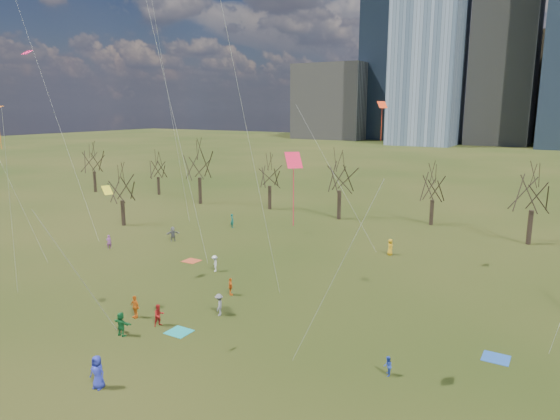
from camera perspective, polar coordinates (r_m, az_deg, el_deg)
The scene contains 19 objects.
ground at distance 34.33m, azimuth -10.62°, elevation -15.10°, with size 500.00×500.00×0.00m, color black.
downtown_skyline at distance 235.76m, azimuth 25.96°, elevation 16.30°, with size 212.50×78.00×118.00m.
bare_tree_row at distance 64.14m, azimuth 11.50°, elevation 3.16°, with size 113.04×29.80×9.50m.
blanket_teal at distance 36.40m, azimuth -11.46°, elevation -13.49°, with size 1.60×1.50×0.03m, color teal.
blanket_navy at distance 35.09m, azimuth 23.45°, elevation -15.27°, with size 1.60×1.50×0.03m, color #224FA0.
blanket_crimson at distance 51.77m, azimuth -10.08°, elevation -5.75°, with size 1.60×1.50×0.03m, color #C14926.
person_0 at distance 30.74m, azimuth -20.13°, elevation -17.00°, with size 0.94×0.61×1.92m, color #2932B2.
person_2 at distance 37.34m, azimuth -13.67°, elevation -11.60°, with size 0.78×0.61×1.61m, color #A71A17.
person_4 at distance 42.06m, azimuth -5.67°, elevation -8.71°, with size 0.87×0.36×1.49m, color orange.
person_5 at distance 36.52m, azimuth -17.70°, elevation -12.31°, with size 1.57×0.50×1.69m, color #186F31.
person_7 at distance 58.29m, azimuth -18.96°, elevation -3.45°, with size 0.57×0.38×1.57m, color #934993.
person_8 at distance 30.98m, azimuth 12.21°, elevation -17.05°, with size 0.58×0.45×1.19m, color #2845B0.
person_9 at distance 48.06m, azimuth -7.47°, elevation -6.08°, with size 1.01×0.58×1.57m, color silver.
person_11 at distance 59.55m, azimuth -12.14°, elevation -2.68°, with size 1.59×0.51×1.72m, color slate.
person_12 at distance 54.05m, azimuth 12.47°, elevation -4.15°, with size 0.86×0.56×1.75m, color gold.
person_13 at distance 64.99m, azimuth -5.49°, elevation -1.23°, with size 0.66×0.43×1.80m, color #16655A.
person_15 at distance 38.29m, azimuth -6.98°, elevation -10.69°, with size 1.08×0.62×1.68m, color slate.
person_16 at distance 39.11m, azimuth -16.25°, elevation -10.56°, with size 1.01×0.42×1.73m, color orange.
kites_airborne at distance 38.98m, azimuth -2.63°, elevation 10.77°, with size 58.29×35.79×32.87m.
Camera 1 is at (20.59, -22.79, 15.34)m, focal length 32.00 mm.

